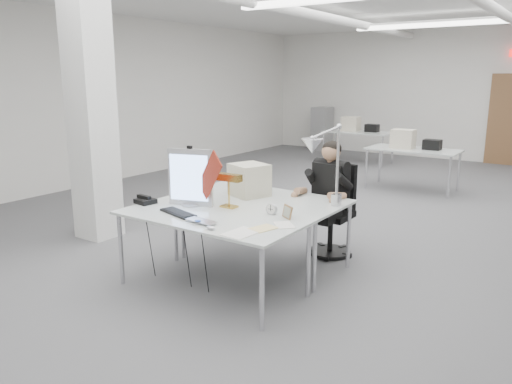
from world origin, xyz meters
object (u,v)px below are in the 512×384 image
(office_chair, at_px, (331,213))
(desk_phone, at_px, (146,201))
(bankers_lamp, at_px, (229,190))
(beige_monitor, at_px, (249,180))
(desk_main, at_px, (211,217))
(architect_lamp, at_px, (326,167))
(laptop, at_px, (198,223))
(seated_person, at_px, (330,180))
(monitor, at_px, (190,177))

(office_chair, xyz_separation_m, desk_phone, (-1.35, -1.58, 0.27))
(bankers_lamp, relative_size, beige_monitor, 0.99)
(desk_main, relative_size, architect_lamp, 2.09)
(architect_lamp, bearing_deg, laptop, -135.48)
(seated_person, bearing_deg, laptop, -92.80)
(architect_lamp, bearing_deg, desk_phone, -165.23)
(monitor, distance_m, laptop, 0.73)
(laptop, bearing_deg, monitor, 141.91)
(seated_person, xyz_separation_m, laptop, (-0.42, -1.79, -0.13))
(seated_person, xyz_separation_m, architect_lamp, (0.31, -0.74, 0.29))
(desk_phone, distance_m, beige_monitor, 1.13)
(office_chair, xyz_separation_m, bankers_lamp, (-0.54, -1.22, 0.43))
(office_chair, relative_size, architect_lamp, 1.17)
(desk_main, height_order, monitor, monitor)
(desk_phone, bearing_deg, laptop, -6.60)
(desk_main, bearing_deg, office_chair, 72.24)
(office_chair, relative_size, beige_monitor, 2.73)
(bankers_lamp, xyz_separation_m, beige_monitor, (-0.13, 0.53, -0.01))
(desk_main, relative_size, seated_person, 2.19)
(laptop, relative_size, architect_lamp, 0.36)
(bankers_lamp, bearing_deg, seated_person, 61.97)
(desk_main, relative_size, beige_monitor, 4.88)
(desk_main, xyz_separation_m, architect_lamp, (0.81, 0.76, 0.44))
(bankers_lamp, bearing_deg, architect_lamp, 23.21)
(bankers_lamp, xyz_separation_m, architect_lamp, (0.85, 0.42, 0.25))
(office_chair, height_order, beige_monitor, beige_monitor)
(bankers_lamp, height_order, desk_phone, bankers_lamp)
(laptop, xyz_separation_m, desk_phone, (-0.93, 0.26, 0.01))
(desk_main, xyz_separation_m, bankers_lamp, (-0.04, 0.34, 0.19))
(beige_monitor, bearing_deg, desk_main, -57.71)
(laptop, bearing_deg, beige_monitor, 107.86)
(office_chair, relative_size, monitor, 1.74)
(office_chair, relative_size, seated_person, 1.22)
(office_chair, relative_size, desk_phone, 5.34)
(desk_main, xyz_separation_m, monitor, (-0.41, 0.19, 0.30))
(seated_person, relative_size, desk_phone, 4.36)
(laptop, height_order, desk_phone, desk_phone)
(office_chair, xyz_separation_m, laptop, (-0.42, -1.84, 0.26))
(desk_main, height_order, architect_lamp, architect_lamp)
(monitor, xyz_separation_m, architect_lamp, (1.22, 0.57, 0.14))
(beige_monitor, xyz_separation_m, architect_lamp, (0.98, -0.11, 0.26))
(bankers_lamp, height_order, beige_monitor, bankers_lamp)
(desk_phone, bearing_deg, beige_monitor, 61.68)
(desk_main, distance_m, beige_monitor, 0.91)
(desk_phone, xyz_separation_m, beige_monitor, (0.68, 0.90, 0.15))
(monitor, distance_m, bankers_lamp, 0.41)
(beige_monitor, relative_size, architect_lamp, 0.43)
(laptop, bearing_deg, desk_phone, 170.05)
(seated_person, relative_size, bankers_lamp, 2.26)
(desk_main, height_order, laptop, laptop)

